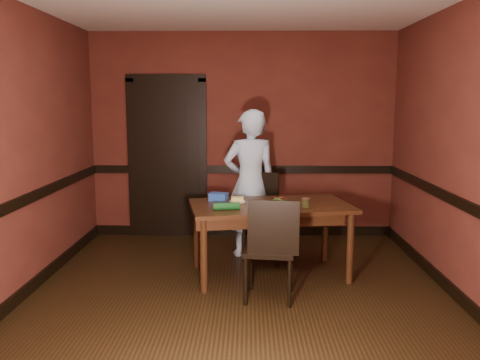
{
  "coord_description": "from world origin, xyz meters",
  "views": [
    {
      "loc": [
        0.08,
        -4.49,
        1.8
      ],
      "look_at": [
        0.0,
        0.35,
        1.05
      ],
      "focal_mm": 38.0,
      "sensor_mm": 36.0,
      "label": 1
    }
  ],
  "objects_px": {
    "dining_table": "(270,240)",
    "sandwich_plate": "(279,202)",
    "chair_near": "(269,248)",
    "cheese_saucer": "(237,200)",
    "sauce_jar": "(306,203)",
    "chair_far": "(267,217)",
    "food_tub": "(218,197)",
    "person": "(250,183)"
  },
  "relations": [
    {
      "from": "chair_far",
      "to": "sauce_jar",
      "type": "bearing_deg",
      "value": -42.84
    },
    {
      "from": "chair_near",
      "to": "cheese_saucer",
      "type": "height_order",
      "value": "chair_near"
    },
    {
      "from": "chair_far",
      "to": "food_tub",
      "type": "relative_size",
      "value": 4.45
    },
    {
      "from": "food_tub",
      "to": "dining_table",
      "type": "bearing_deg",
      "value": -3.78
    },
    {
      "from": "chair_near",
      "to": "sauce_jar",
      "type": "bearing_deg",
      "value": -122.03
    },
    {
      "from": "dining_table",
      "to": "person",
      "type": "distance_m",
      "value": 0.9
    },
    {
      "from": "chair_near",
      "to": "chair_far",
      "type": "bearing_deg",
      "value": -84.0
    },
    {
      "from": "sandwich_plate",
      "to": "dining_table",
      "type": "bearing_deg",
      "value": 177.37
    },
    {
      "from": "chair_near",
      "to": "sandwich_plate",
      "type": "bearing_deg",
      "value": -94.07
    },
    {
      "from": "dining_table",
      "to": "chair_far",
      "type": "height_order",
      "value": "chair_far"
    },
    {
      "from": "chair_near",
      "to": "sauce_jar",
      "type": "distance_m",
      "value": 0.69
    },
    {
      "from": "dining_table",
      "to": "cheese_saucer",
      "type": "height_order",
      "value": "cheese_saucer"
    },
    {
      "from": "person",
      "to": "sandwich_plate",
      "type": "height_order",
      "value": "person"
    },
    {
      "from": "sandwich_plate",
      "to": "sauce_jar",
      "type": "relative_size",
      "value": 2.89
    },
    {
      "from": "dining_table",
      "to": "person",
      "type": "xyz_separation_m",
      "value": [
        -0.21,
        0.73,
        0.48
      ]
    },
    {
      "from": "dining_table",
      "to": "chair_near",
      "type": "distance_m",
      "value": 0.64
    },
    {
      "from": "sandwich_plate",
      "to": "food_tub",
      "type": "height_order",
      "value": "food_tub"
    },
    {
      "from": "dining_table",
      "to": "chair_far",
      "type": "distance_m",
      "value": 0.57
    },
    {
      "from": "chair_far",
      "to": "cheese_saucer",
      "type": "relative_size",
      "value": 5.78
    },
    {
      "from": "dining_table",
      "to": "chair_near",
      "type": "height_order",
      "value": "chair_near"
    },
    {
      "from": "person",
      "to": "sandwich_plate",
      "type": "relative_size",
      "value": 6.22
    },
    {
      "from": "chair_near",
      "to": "cheese_saucer",
      "type": "xyz_separation_m",
      "value": [
        -0.31,
        0.74,
        0.3
      ]
    },
    {
      "from": "dining_table",
      "to": "sandwich_plate",
      "type": "xyz_separation_m",
      "value": [
        0.09,
        -0.0,
        0.4
      ]
    },
    {
      "from": "person",
      "to": "sandwich_plate",
      "type": "bearing_deg",
      "value": 96.84
    },
    {
      "from": "sauce_jar",
      "to": "sandwich_plate",
      "type": "bearing_deg",
      "value": 148.17
    },
    {
      "from": "sauce_jar",
      "to": "food_tub",
      "type": "bearing_deg",
      "value": 158.98
    },
    {
      "from": "chair_near",
      "to": "cheese_saucer",
      "type": "bearing_deg",
      "value": -60.72
    },
    {
      "from": "dining_table",
      "to": "chair_far",
      "type": "bearing_deg",
      "value": 81.06
    },
    {
      "from": "chair_near",
      "to": "sauce_jar",
      "type": "xyz_separation_m",
      "value": [
        0.38,
        0.47,
        0.33
      ]
    },
    {
      "from": "dining_table",
      "to": "sauce_jar",
      "type": "distance_m",
      "value": 0.57
    },
    {
      "from": "chair_far",
      "to": "sauce_jar",
      "type": "relative_size",
      "value": 10.33
    },
    {
      "from": "dining_table",
      "to": "sandwich_plate",
      "type": "distance_m",
      "value": 0.41
    },
    {
      "from": "dining_table",
      "to": "cheese_saucer",
      "type": "xyz_separation_m",
      "value": [
        -0.34,
        0.11,
        0.4
      ]
    },
    {
      "from": "chair_near",
      "to": "cheese_saucer",
      "type": "relative_size",
      "value": 5.64
    },
    {
      "from": "person",
      "to": "cheese_saucer",
      "type": "distance_m",
      "value": 0.64
    },
    {
      "from": "chair_near",
      "to": "sandwich_plate",
      "type": "height_order",
      "value": "chair_near"
    },
    {
      "from": "dining_table",
      "to": "cheese_saucer",
      "type": "bearing_deg",
      "value": 151.94
    },
    {
      "from": "chair_far",
      "to": "sandwich_plate",
      "type": "xyz_separation_m",
      "value": [
        0.11,
        -0.56,
        0.29
      ]
    },
    {
      "from": "dining_table",
      "to": "person",
      "type": "relative_size",
      "value": 0.94
    },
    {
      "from": "sauce_jar",
      "to": "cheese_saucer",
      "type": "xyz_separation_m",
      "value": [
        -0.69,
        0.27,
        -0.03
      ]
    },
    {
      "from": "sandwich_plate",
      "to": "cheese_saucer",
      "type": "relative_size",
      "value": 1.62
    },
    {
      "from": "food_tub",
      "to": "person",
      "type": "bearing_deg",
      "value": 72.81
    }
  ]
}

